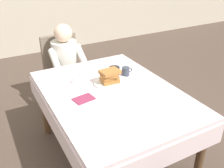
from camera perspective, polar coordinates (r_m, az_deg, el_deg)
The scene contains 13 objects.
ground_plane at distance 2.67m, azimuth 0.02°, elevation -15.71°, with size 14.00×14.00×0.00m, color brown.
dining_table_main at distance 2.27m, azimuth 0.02°, elevation -3.71°, with size 1.12×1.52×0.74m.
chair_diner at distance 3.27m, azimuth -11.02°, elevation 3.64°, with size 0.44×0.45×0.93m.
diner_person at distance 3.08m, azimuth -10.31°, elevation 4.97°, with size 0.40×0.43×1.12m.
plate_breakfast at distance 2.36m, azimuth -0.71°, elevation 0.26°, with size 0.28×0.28×0.02m, color white.
breakfast_stack at distance 2.33m, azimuth -0.56°, elevation 1.84°, with size 0.20×0.17×0.12m.
cup_coffee at distance 2.51m, azimuth 3.15°, elevation 2.89°, with size 0.11×0.08×0.08m.
bowl_butter at distance 2.60m, azimuth 0.54°, elevation 3.37°, with size 0.11×0.11×0.04m, color black.
syrup_pitcher at distance 2.38m, azimuth -8.52°, elevation 1.04°, with size 0.08×0.08×0.07m.
fork_left_of_plate at distance 2.27m, azimuth -4.71°, elevation -1.13°, with size 0.18×0.01×0.01m, color silver.
knife_right_of_plate at distance 2.43m, azimuth 3.47°, elevation 0.94°, with size 0.20×0.01×0.01m, color silver.
spoon_near_edge at distance 2.08m, azimuth 2.97°, elevation -4.03°, with size 0.15×0.01×0.01m, color silver.
napkin_folded at distance 2.13m, azimuth -6.41°, elevation -3.34°, with size 0.17×0.12×0.01m, color #8C2D4C.
Camera 1 is at (-0.93, -1.70, 1.83)m, focal length 40.48 mm.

